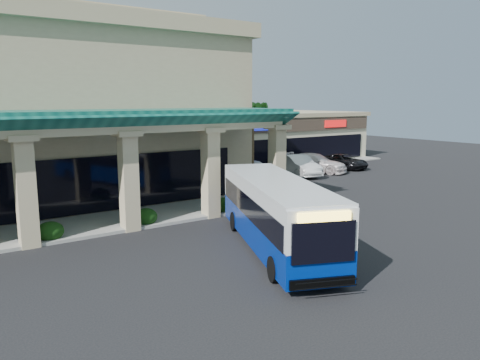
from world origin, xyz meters
TOP-DOWN VIEW (x-y plane):
  - ground at (0.00, 0.00)m, footprint 110.00×110.00m
  - arcade at (-8.00, 6.80)m, footprint 30.00×6.20m
  - strip_mall at (18.00, 24.00)m, footprint 22.50×12.50m
  - palm_0 at (8.50, 11.00)m, footprint 2.40×2.40m
  - palm_1 at (9.50, 14.00)m, footprint 2.40×2.40m
  - broadleaf_tree at (7.50, 19.00)m, footprint 2.60×2.60m
  - transit_bus at (0.86, -1.00)m, footprint 6.26×10.65m
  - pedestrian at (4.10, 0.19)m, footprint 0.54×0.70m
  - car_silver at (9.85, 12.88)m, footprint 3.03×5.35m
  - car_white at (14.55, 12.87)m, footprint 2.86×5.42m
  - car_red at (17.03, 13.44)m, footprint 4.38×5.98m
  - car_gray at (20.78, 13.58)m, footprint 2.20×4.74m

SIDE VIEW (x-z plane):
  - ground at x=0.00m, z-range 0.00..0.00m
  - car_gray at x=20.78m, z-range 0.00..1.32m
  - car_red at x=17.03m, z-range 0.00..1.61m
  - car_white at x=14.55m, z-range 0.00..1.70m
  - pedestrian at x=4.10m, z-range 0.00..1.71m
  - car_silver at x=9.85m, z-range 0.00..1.72m
  - transit_bus at x=0.86m, z-range 0.00..2.94m
  - broadleaf_tree at x=7.50m, z-range 0.00..4.81m
  - strip_mall at x=18.00m, z-range 0.00..4.90m
  - arcade at x=-8.00m, z-range 0.00..5.70m
  - palm_1 at x=9.50m, z-range 0.00..5.80m
  - palm_0 at x=8.50m, z-range 0.00..6.60m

